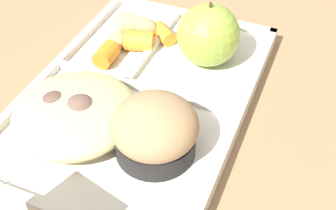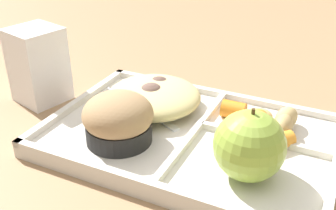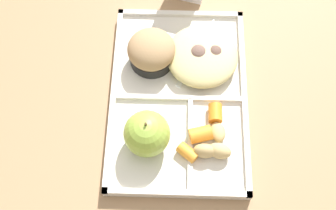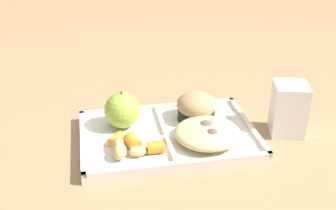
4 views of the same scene
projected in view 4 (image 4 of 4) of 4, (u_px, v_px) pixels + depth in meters
name	position (u px, v px, depth m)	size (l,w,h in m)	color
ground	(168.00, 140.00, 0.86)	(6.00, 6.00, 0.00)	#997551
lunch_tray	(168.00, 137.00, 0.86)	(0.34, 0.23, 0.02)	silver
green_apple	(122.00, 110.00, 0.87)	(0.07, 0.07, 0.08)	#93B742
bran_muffin	(196.00, 107.00, 0.90)	(0.08, 0.08, 0.06)	black
carrot_slice_diagonal	(133.00, 142.00, 0.81)	(0.03, 0.03, 0.03)	orange
carrot_slice_back	(116.00, 139.00, 0.82)	(0.02, 0.02, 0.03)	orange
carrot_slice_center	(155.00, 147.00, 0.79)	(0.02, 0.02, 0.03)	orange
potato_chunk_golden	(118.00, 145.00, 0.79)	(0.04, 0.02, 0.03)	tan
potato_chunk_browned	(120.00, 152.00, 0.77)	(0.04, 0.02, 0.03)	tan
potato_chunk_small	(138.00, 151.00, 0.78)	(0.03, 0.02, 0.02)	tan
egg_noodle_pile	(208.00, 133.00, 0.82)	(0.13, 0.13, 0.04)	#D6C684
meatball_center	(206.00, 130.00, 0.83)	(0.04, 0.04, 0.04)	brown
meatball_side	(212.00, 138.00, 0.81)	(0.04, 0.04, 0.04)	brown
plastic_fork	(220.00, 139.00, 0.84)	(0.15, 0.09, 0.00)	silver
milk_carton	(289.00, 109.00, 0.86)	(0.07, 0.07, 0.11)	white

